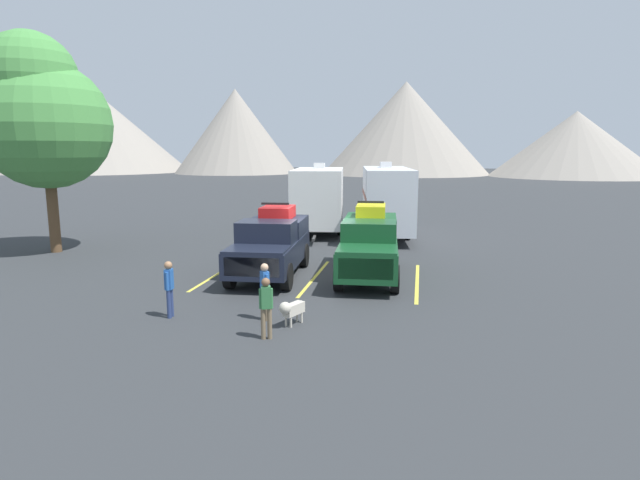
{
  "coord_description": "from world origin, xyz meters",
  "views": [
    {
      "loc": [
        3.65,
        -18.77,
        4.53
      ],
      "look_at": [
        0.0,
        0.25,
        1.2
      ],
      "focal_mm": 29.38,
      "sensor_mm": 36.0,
      "label": 1
    }
  ],
  "objects_px": {
    "pickup_truck_b": "(369,243)",
    "person_b": "(169,285)",
    "camper_trailer_a": "(319,197)",
    "person_a": "(265,288)",
    "camper_trailer_b": "(386,198)",
    "dog": "(291,309)",
    "person_c": "(266,304)",
    "pickup_truck_a": "(271,243)"
  },
  "relations": [
    {
      "from": "camper_trailer_a",
      "to": "person_a",
      "type": "height_order",
      "value": "camper_trailer_a"
    },
    {
      "from": "person_b",
      "to": "dog",
      "type": "bearing_deg",
      "value": -1.35
    },
    {
      "from": "person_c",
      "to": "person_b",
      "type": "bearing_deg",
      "value": 160.04
    },
    {
      "from": "pickup_truck_b",
      "to": "person_b",
      "type": "height_order",
      "value": "pickup_truck_b"
    },
    {
      "from": "pickup_truck_b",
      "to": "person_a",
      "type": "distance_m",
      "value": 6.05
    },
    {
      "from": "person_a",
      "to": "pickup_truck_a",
      "type": "bearing_deg",
      "value": 104.14
    },
    {
      "from": "camper_trailer_a",
      "to": "dog",
      "type": "relative_size",
      "value": 8.24
    },
    {
      "from": "camper_trailer_b",
      "to": "person_c",
      "type": "distance_m",
      "value": 16.03
    },
    {
      "from": "dog",
      "to": "person_a",
      "type": "bearing_deg",
      "value": 155.72
    },
    {
      "from": "pickup_truck_b",
      "to": "person_b",
      "type": "xyz_separation_m",
      "value": [
        -4.88,
        -5.88,
        -0.31
      ]
    },
    {
      "from": "person_c",
      "to": "dog",
      "type": "bearing_deg",
      "value": 71.7
    },
    {
      "from": "camper_trailer_b",
      "to": "person_b",
      "type": "xyz_separation_m",
      "value": [
        -4.9,
        -14.76,
        -1.16
      ]
    },
    {
      "from": "camper_trailer_b",
      "to": "dog",
      "type": "xyz_separation_m",
      "value": [
        -1.48,
        -14.84,
        -1.6
      ]
    },
    {
      "from": "dog",
      "to": "pickup_truck_a",
      "type": "bearing_deg",
      "value": 110.95
    },
    {
      "from": "pickup_truck_a",
      "to": "camper_trailer_b",
      "type": "distance_m",
      "value": 10.14
    },
    {
      "from": "camper_trailer_b",
      "to": "pickup_truck_a",
      "type": "bearing_deg",
      "value": -110.5
    },
    {
      "from": "camper_trailer_a",
      "to": "person_a",
      "type": "xyz_separation_m",
      "value": [
        1.48,
        -15.11,
        -1.12
      ]
    },
    {
      "from": "pickup_truck_a",
      "to": "person_b",
      "type": "xyz_separation_m",
      "value": [
        -1.36,
        -5.3,
        -0.28
      ]
    },
    {
      "from": "pickup_truck_b",
      "to": "person_c",
      "type": "height_order",
      "value": "pickup_truck_b"
    },
    {
      "from": "pickup_truck_a",
      "to": "person_b",
      "type": "relative_size",
      "value": 3.44
    },
    {
      "from": "person_c",
      "to": "camper_trailer_a",
      "type": "bearing_deg",
      "value": 96.67
    },
    {
      "from": "camper_trailer_b",
      "to": "person_c",
      "type": "xyz_separation_m",
      "value": [
        -1.82,
        -15.88,
        -1.18
      ]
    },
    {
      "from": "pickup_truck_b",
      "to": "person_b",
      "type": "relative_size",
      "value": 3.81
    },
    {
      "from": "pickup_truck_a",
      "to": "camper_trailer_a",
      "type": "xyz_separation_m",
      "value": [
        -0.21,
        10.09,
        0.83
      ]
    },
    {
      "from": "person_a",
      "to": "camper_trailer_a",
      "type": "bearing_deg",
      "value": 95.59
    },
    {
      "from": "pickup_truck_b",
      "to": "camper_trailer_b",
      "type": "distance_m",
      "value": 8.93
    },
    {
      "from": "pickup_truck_b",
      "to": "camper_trailer_a",
      "type": "distance_m",
      "value": 10.24
    },
    {
      "from": "pickup_truck_a",
      "to": "person_a",
      "type": "xyz_separation_m",
      "value": [
        1.26,
        -5.02,
        -0.29
      ]
    },
    {
      "from": "person_c",
      "to": "pickup_truck_a",
      "type": "bearing_deg",
      "value": 104.98
    },
    {
      "from": "pickup_truck_b",
      "to": "camper_trailer_b",
      "type": "bearing_deg",
      "value": 89.87
    },
    {
      "from": "pickup_truck_a",
      "to": "person_c",
      "type": "xyz_separation_m",
      "value": [
        1.72,
        -6.41,
        -0.31
      ]
    },
    {
      "from": "person_a",
      "to": "dog",
      "type": "bearing_deg",
      "value": -24.28
    },
    {
      "from": "person_b",
      "to": "person_c",
      "type": "xyz_separation_m",
      "value": [
        3.07,
        -1.12,
        -0.02
      ]
    },
    {
      "from": "camper_trailer_a",
      "to": "person_a",
      "type": "bearing_deg",
      "value": -84.41
    },
    {
      "from": "pickup_truck_b",
      "to": "person_b",
      "type": "bearing_deg",
      "value": -129.68
    },
    {
      "from": "pickup_truck_a",
      "to": "person_b",
      "type": "distance_m",
      "value": 5.48
    },
    {
      "from": "camper_trailer_a",
      "to": "person_b",
      "type": "bearing_deg",
      "value": -94.25
    },
    {
      "from": "camper_trailer_a",
      "to": "person_b",
      "type": "relative_size",
      "value": 4.78
    },
    {
      "from": "person_b",
      "to": "person_c",
      "type": "height_order",
      "value": "person_b"
    },
    {
      "from": "pickup_truck_a",
      "to": "person_c",
      "type": "relative_size",
      "value": 3.54
    },
    {
      "from": "pickup_truck_b",
      "to": "dog",
      "type": "bearing_deg",
      "value": -103.77
    },
    {
      "from": "camper_trailer_a",
      "to": "person_c",
      "type": "distance_m",
      "value": 16.65
    }
  ]
}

